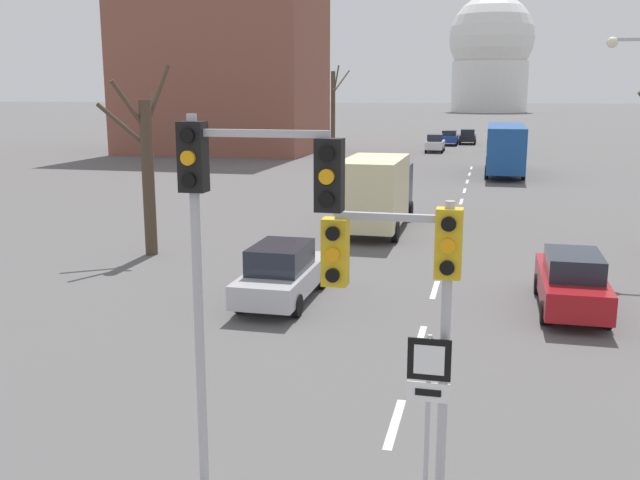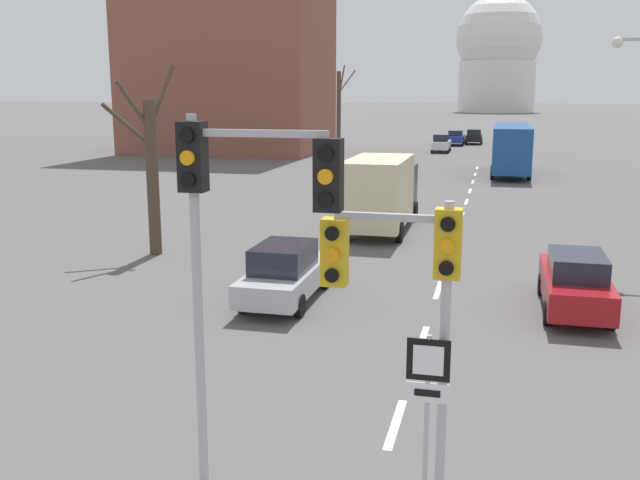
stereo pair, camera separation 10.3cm
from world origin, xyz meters
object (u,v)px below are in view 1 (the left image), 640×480
Objects in this scene: sedan_far_right at (468,137)px; sedan_distant_centre at (435,143)px; sedan_mid_centre at (449,137)px; sedan_far_left at (572,281)px; traffic_signal_near_left at (239,212)px; delivery_truck at (377,191)px; route_sign_post at (428,390)px; city_bus at (505,146)px; sedan_near_right at (282,273)px; sedan_near_left at (509,145)px; traffic_signal_centre_tall at (406,276)px.

sedan_distant_centre is (-2.73, -12.07, 0.04)m from sedan_far_right.
sedan_far_left is at bearing -83.66° from sedan_mid_centre.
delivery_truck is (-1.30, 20.49, -2.46)m from traffic_signal_near_left.
delivery_truck is (-1.94, -53.79, 0.86)m from sedan_far_right.
route_sign_post is 0.57× the size of sedan_distant_centre.
sedan_far_right is 53.83m from delivery_truck.
sedan_far_left is (6.84, -61.53, -0.04)m from sedan_mid_centre.
delivery_truck is at bearing -103.60° from city_bus.
route_sign_post reaches higher than sedan_mid_centre.
traffic_signal_near_left is 10.31m from sedan_near_right.
sedan_far_left is at bearing -87.79° from city_bus.
sedan_near_left is at bearing 4.89° from sedan_distant_centre.
sedan_mid_centre is at bearing 93.11° from route_sign_post.
sedan_mid_centre is at bearing 124.23° from sedan_near_left.
delivery_truck is at bearing -90.03° from sedan_mid_centre.
traffic_signal_near_left is at bearing -86.37° from delivery_truck.
sedan_near_left is at bearing -55.77° from sedan_mid_centre.
sedan_far_right is (-1.97, 73.98, -0.87)m from route_sign_post.
sedan_mid_centre is 0.96× the size of sedan_far_left.
route_sign_post is 0.63× the size of sedan_near_left.
sedan_distant_centre is (0.14, 52.71, 0.06)m from sedan_near_right.
sedan_far_left is (2.95, 10.11, -0.90)m from route_sign_post.
sedan_near_right is 1.14× the size of sedan_far_right.
route_sign_post is at bearing -27.01° from traffic_signal_centre_tall.
sedan_mid_centre is at bearing 96.34° from sedan_far_left.
sedan_far_right is at bearing 87.47° from sedan_near_right.
traffic_signal_centre_tall reaches higher than route_sign_post.
traffic_signal_near_left is 1.37× the size of sedan_near_left.
sedan_mid_centre is (-6.21, 9.13, 0.05)m from sedan_near_left.
city_bus reaches higher than sedan_distant_centre.
city_bus is at bearing 87.28° from traffic_signal_centre_tall.
sedan_near_left is at bearing 88.07° from city_bus.
sedan_near_left is 52.41m from sedan_far_left.
sedan_near_right is at bearing 103.18° from traffic_signal_near_left.
traffic_signal_centre_tall is 62.43m from sedan_near_left.
delivery_truck is (0.93, 10.99, 0.88)m from sedan_near_right.
sedan_far_left is 1.03× the size of sedan_distant_centre.
sedan_far_right reaches higher than sedan_mid_centre.
traffic_signal_near_left is 62.33m from sedan_distant_centre.
traffic_signal_near_left is at bearing -167.72° from traffic_signal_centre_tall.
sedan_near_left is 1.00× the size of sedan_far_right.
sedan_far_right is (1.92, 2.34, -0.01)m from sedan_mid_centre.
sedan_far_left is 1.14× the size of sedan_far_right.
route_sign_post is 0.55× the size of sedan_near_right.
traffic_signal_centre_tall reaches higher than sedan_mid_centre.
sedan_near_right is at bearing -92.53° from sedan_far_right.
traffic_signal_near_left is at bearing -118.14° from sedan_far_left.
traffic_signal_centre_tall reaches higher than sedan_near_left.
traffic_signal_centre_tall is 10.75m from sedan_far_left.
traffic_signal_near_left is at bearing -88.08° from sedan_distant_centre.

